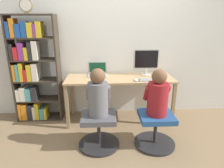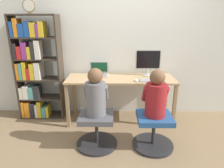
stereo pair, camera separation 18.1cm
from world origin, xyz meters
name	(u,v)px [view 2 (the right image)]	position (x,y,z in m)	size (l,w,h in m)	color
ground_plane	(120,128)	(0.00, 0.00, 0.00)	(14.00, 14.00, 0.00)	#846B4C
wall_back	(120,43)	(0.00, 0.68, 1.30)	(10.00, 0.05, 2.60)	silver
desk	(120,83)	(0.00, 0.31, 0.69)	(1.79, 0.62, 0.78)	tan
desktop_monitor	(148,62)	(0.47, 0.47, 1.02)	(0.44, 0.17, 0.45)	beige
laptop	(99,72)	(-0.37, 0.47, 0.82)	(0.32, 0.30, 0.23)	#B7B7BC
keyboard	(153,80)	(0.50, 0.12, 0.79)	(0.39, 0.14, 0.03)	#B2B2B7
computer_mouse_by_keyboard	(136,80)	(0.24, 0.11, 0.79)	(0.06, 0.12, 0.03)	silver
office_chair_left	(154,130)	(0.44, -0.47, 0.24)	(0.58, 0.58, 0.47)	#262628
office_chair_right	(97,129)	(-0.35, -0.45, 0.24)	(0.58, 0.58, 0.47)	#262628
person_at_monitor	(156,96)	(0.44, -0.46, 0.76)	(0.34, 0.30, 0.63)	maroon
person_at_laptop	(96,94)	(-0.35, -0.44, 0.77)	(0.33, 0.29, 0.64)	slate
bookshelf	(34,69)	(-1.48, 0.43, 0.90)	(0.77, 0.32, 1.79)	#382D23
desk_clock	(29,6)	(-1.41, 0.35, 1.90)	(0.20, 0.03, 0.22)	olive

